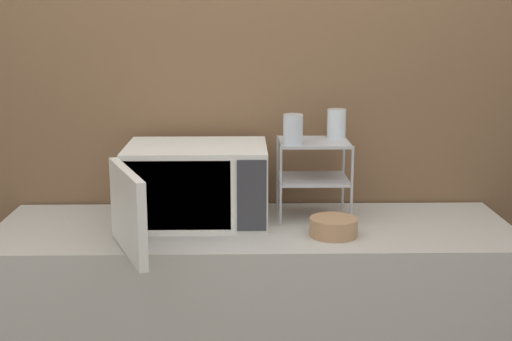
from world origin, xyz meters
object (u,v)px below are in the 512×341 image
object	(u,v)px
bowl	(334,227)
glass_back_right	(336,123)
dish_rack	(314,162)
glass_front_left	(293,129)
microwave	(194,185)

from	to	relation	value
bowl	glass_back_right	bearing A→B (deg)	82.20
bowl	dish_rack	bearing A→B (deg)	101.61
dish_rack	bowl	xyz separation A→B (m)	(0.05, -0.25, -0.19)
glass_front_left	glass_back_right	size ratio (longest dim) A/B	1.00
microwave	glass_back_right	bearing A→B (deg)	13.82
glass_back_right	bowl	size ratio (longest dim) A/B	0.65
microwave	dish_rack	distance (m)	0.47
glass_front_left	bowl	world-z (taller)	glass_front_left
glass_front_left	glass_back_right	bearing A→B (deg)	37.39
glass_back_right	bowl	distance (m)	0.46
glass_front_left	bowl	distance (m)	0.40
bowl	glass_front_left	bearing A→B (deg)	127.23
microwave	glass_back_right	xyz separation A→B (m)	(0.55, 0.14, 0.21)
microwave	glass_back_right	size ratio (longest dim) A/B	6.95
bowl	microwave	bearing A→B (deg)	160.42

